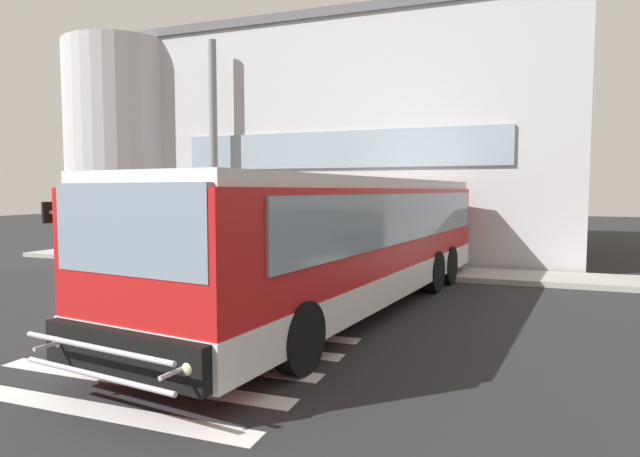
{
  "coord_description": "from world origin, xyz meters",
  "views": [
    {
      "loc": [
        6.5,
        -10.48,
        2.46
      ],
      "look_at": [
        1.94,
        1.9,
        1.5
      ],
      "focal_mm": 29.38,
      "sensor_mm": 36.0,
      "label": 1
    }
  ],
  "objects": [
    {
      "name": "ground_plane",
      "position": [
        0.0,
        0.0,
        -0.01
      ],
      "size": [
        80.0,
        90.0,
        0.02
      ],
      "primitive_type": "cube",
      "color": "#232326",
      "rests_on": "ground"
    },
    {
      "name": "bay_paint_stripes",
      "position": [
        2.0,
        -4.2,
        0.0
      ],
      "size": [
        4.4,
        3.96,
        0.01
      ],
      "color": "silver",
      "rests_on": "ground"
    },
    {
      "name": "terminal_building",
      "position": [
        -0.67,
        11.53,
        4.19
      ],
      "size": [
        18.83,
        13.8,
        8.4
      ],
      "color": "#B7B7BC",
      "rests_on": "ground"
    },
    {
      "name": "boarding_curb",
      "position": [
        0.0,
        4.8,
        0.07
      ],
      "size": [
        21.03,
        2.0,
        0.15
      ],
      "primitive_type": "cube",
      "color": "#9E9B93",
      "rests_on": "ground"
    },
    {
      "name": "entry_support_column",
      "position": [
        -3.28,
        5.4,
        3.87
      ],
      "size": [
        0.28,
        0.28,
        7.45
      ],
      "primitive_type": "cylinder",
      "color": "slate",
      "rests_on": "boarding_curb"
    },
    {
      "name": "bus_main_foreground",
      "position": [
        3.23,
        -0.12,
        1.34
      ],
      "size": [
        4.55,
        12.14,
        2.7
      ],
      "color": "red",
      "rests_on": "ground"
    },
    {
      "name": "passenger_near_column",
      "position": [
        -2.45,
        5.08,
        1.11
      ],
      "size": [
        0.49,
        0.52,
        1.68
      ],
      "color": "#1E2338",
      "rests_on": "boarding_curb"
    },
    {
      "name": "passenger_by_doorway",
      "position": [
        -1.38,
        4.65,
        1.08
      ],
      "size": [
        0.56,
        0.34,
        1.68
      ],
      "color": "#4C4233",
      "rests_on": "boarding_curb"
    },
    {
      "name": "safety_bollard_yellow",
      "position": [
        0.44,
        3.6,
        0.45
      ],
      "size": [
        0.18,
        0.18,
        0.9
      ],
      "primitive_type": "cylinder",
      "color": "yellow",
      "rests_on": "ground"
    }
  ]
}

